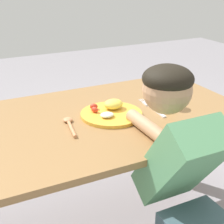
% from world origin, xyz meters
% --- Properties ---
extents(dining_table, '(1.35, 0.79, 0.67)m').
position_xyz_m(dining_table, '(0.00, 0.00, 0.54)').
color(dining_table, olive).
rests_on(dining_table, ground_plane).
extents(plate, '(0.27, 0.27, 0.06)m').
position_xyz_m(plate, '(0.06, -0.00, 0.68)').
color(plate, gold).
rests_on(plate, dining_table).
extents(fork, '(0.04, 0.24, 0.01)m').
position_xyz_m(fork, '(0.26, -0.02, 0.67)').
color(fork, silver).
rests_on(fork, dining_table).
extents(spoon, '(0.05, 0.18, 0.02)m').
position_xyz_m(spoon, '(-0.15, -0.03, 0.68)').
color(spoon, tan).
rests_on(spoon, dining_table).
extents(drinking_cup, '(0.07, 0.07, 0.08)m').
position_xyz_m(drinking_cup, '(0.34, -0.04, 0.71)').
color(drinking_cup, gold).
rests_on(drinking_cup, dining_table).
extents(person, '(0.22, 0.52, 0.97)m').
position_xyz_m(person, '(0.11, -0.46, 0.53)').
color(person, '#3B545C').
rests_on(person, ground_plane).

